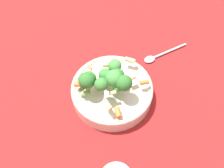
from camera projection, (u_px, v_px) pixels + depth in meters
ground_plane at (112, 96)px, 0.75m from camera, size 3.00×3.00×0.00m
bowl at (112, 91)px, 0.73m from camera, size 0.23×0.23×0.05m
pasta_salad at (107, 79)px, 0.67m from camera, size 0.18×0.15×0.08m
spoon at (158, 56)px, 0.83m from camera, size 0.15×0.08×0.01m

